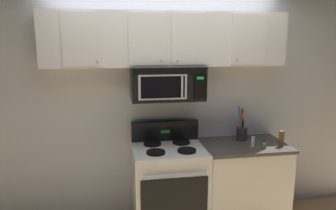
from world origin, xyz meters
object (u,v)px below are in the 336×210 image
object	(u,v)px
utensil_crock_charcoal	(242,131)
salt_shaker	(253,142)
over_range_microwave	(167,83)
stove_range	(169,186)
pepper_mill	(281,139)
spice_jar	(264,144)

from	to	relation	value
utensil_crock_charcoal	salt_shaker	world-z (taller)	utensil_crock_charcoal
over_range_microwave	salt_shaker	bearing A→B (deg)	-14.54
stove_range	pepper_mill	xyz separation A→B (m)	(1.19, -0.16, 0.52)
salt_shaker	spice_jar	distance (m)	0.11
stove_range	over_range_microwave	bearing A→B (deg)	90.14
utensil_crock_charcoal	spice_jar	world-z (taller)	utensil_crock_charcoal
utensil_crock_charcoal	stove_range	bearing A→B (deg)	-170.85
utensil_crock_charcoal	pepper_mill	bearing A→B (deg)	-42.42
stove_range	over_range_microwave	world-z (taller)	over_range_microwave
stove_range	spice_jar	size ratio (longest dim) A/B	11.53
utensil_crock_charcoal	salt_shaker	xyz separation A→B (m)	(0.03, -0.25, -0.04)
over_range_microwave	pepper_mill	xyz separation A→B (m)	(1.19, -0.27, -0.59)
utensil_crock_charcoal	salt_shaker	bearing A→B (deg)	-84.29
pepper_mill	spice_jar	xyz separation A→B (m)	(-0.21, -0.03, -0.04)
over_range_microwave	pepper_mill	bearing A→B (deg)	-13.00
salt_shaker	pepper_mill	xyz separation A→B (m)	(0.30, -0.04, 0.03)
stove_range	salt_shaker	bearing A→B (deg)	-7.31
over_range_microwave	spice_jar	world-z (taller)	over_range_microwave
salt_shaker	spice_jar	world-z (taller)	salt_shaker
over_range_microwave	utensil_crock_charcoal	bearing A→B (deg)	1.48
stove_range	spice_jar	distance (m)	1.10
utensil_crock_charcoal	over_range_microwave	bearing A→B (deg)	-178.52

